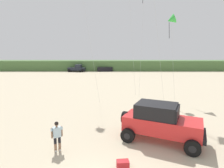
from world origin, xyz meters
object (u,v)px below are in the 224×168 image
(distant_pickup, at_px, (77,68))
(jeep, at_px, (160,121))
(person_watching, at_px, (57,135))
(cooler_box, at_px, (123,165))
(distant_sedan, at_px, (104,69))
(kite_black_sled, at_px, (171,20))

(distant_pickup, bearing_deg, jeep, -72.88)
(person_watching, xyz_separation_m, distant_pickup, (-6.72, 41.89, 0.00))
(person_watching, bearing_deg, distant_pickup, 99.11)
(jeep, bearing_deg, person_watching, -167.97)
(jeep, distance_m, person_watching, 5.94)
(cooler_box, bearing_deg, person_watching, 150.23)
(jeep, relative_size, person_watching, 3.00)
(jeep, relative_size, distant_sedan, 1.19)
(cooler_box, distance_m, kite_black_sled, 17.20)
(jeep, height_order, distant_pickup, jeep)
(jeep, xyz_separation_m, person_watching, (-5.80, -1.24, -0.26))
(distant_sedan, height_order, kite_black_sled, kite_black_sled)
(person_watching, relative_size, distant_pickup, 0.35)
(cooler_box, xyz_separation_m, distant_pickup, (-10.13, 43.41, 0.75))
(jeep, bearing_deg, kite_black_sled, 71.49)
(jeep, relative_size, cooler_box, 8.93)
(kite_black_sled, bearing_deg, distant_pickup, 118.49)
(jeep, distance_m, kite_black_sled, 13.75)
(distant_sedan, bearing_deg, distant_pickup, 177.67)
(cooler_box, bearing_deg, jeep, 43.12)
(kite_black_sled, bearing_deg, jeep, -108.51)
(person_watching, distance_m, distant_sedan, 42.95)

